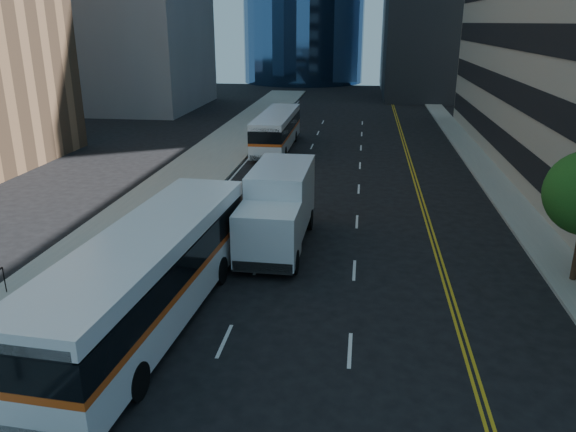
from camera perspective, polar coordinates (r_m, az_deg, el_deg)
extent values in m
plane|color=black|center=(16.40, 4.26, -17.04)|extent=(160.00, 160.00, 0.00)
cube|color=gray|center=(40.96, -8.32, 5.36)|extent=(5.00, 90.00, 0.15)
cube|color=gray|center=(40.31, 19.50, 4.23)|extent=(2.00, 90.00, 0.15)
cube|color=white|center=(19.46, -13.71, -8.04)|extent=(3.59, 12.97, 1.17)
cube|color=#E54F15|center=(19.16, -13.87, -6.19)|extent=(3.61, 12.99, 0.23)
cube|color=black|center=(18.92, -14.01, -4.58)|extent=(3.61, 12.99, 0.96)
cube|color=white|center=(18.62, -14.21, -2.32)|extent=(3.59, 12.97, 0.53)
cylinder|color=black|center=(17.40, -22.92, -14.23)|extent=(0.39, 1.09, 1.07)
cylinder|color=black|center=(16.22, -15.16, -15.89)|extent=(0.39, 1.09, 1.07)
cylinder|color=black|center=(22.93, -13.00, -4.88)|extent=(0.39, 1.09, 1.07)
cylinder|color=black|center=(22.05, -6.94, -5.50)|extent=(0.39, 1.09, 1.07)
cube|color=white|center=(45.34, -1.16, 7.86)|extent=(2.41, 11.10, 1.02)
cube|color=#EB5616|center=(45.23, -1.16, 8.61)|extent=(2.43, 11.12, 0.20)
cube|color=black|center=(45.14, -1.16, 9.24)|extent=(2.43, 11.12, 0.83)
cube|color=white|center=(45.03, -1.17, 10.11)|extent=(2.41, 11.10, 0.46)
cylinder|color=black|center=(42.39, -3.30, 6.53)|extent=(0.28, 0.93, 0.93)
cylinder|color=black|center=(42.04, -0.38, 6.45)|extent=(0.28, 0.93, 0.93)
cylinder|color=black|center=(48.45, -1.89, 8.14)|extent=(0.28, 0.93, 0.93)
cylinder|color=black|center=(48.15, 0.68, 8.07)|extent=(0.28, 0.93, 0.93)
cube|color=silver|center=(22.68, -2.11, -1.96)|extent=(2.54, 2.34, 2.19)
cube|color=black|center=(21.62, -2.61, -1.86)|extent=(2.30, 0.10, 1.15)
cube|color=silver|center=(25.88, -0.63, 2.20)|extent=(2.59, 5.05, 2.71)
cube|color=black|center=(25.32, -1.04, -1.94)|extent=(2.02, 6.92, 0.26)
cylinder|color=black|center=(23.10, -4.95, -4.33)|extent=(0.31, 1.01, 1.00)
cylinder|color=black|center=(22.71, 0.64, -4.69)|extent=(0.31, 1.01, 1.00)
cylinder|color=black|center=(27.85, -2.47, -0.12)|extent=(0.31, 1.01, 1.00)
cylinder|color=black|center=(27.52, 2.16, -0.36)|extent=(0.31, 1.01, 1.00)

